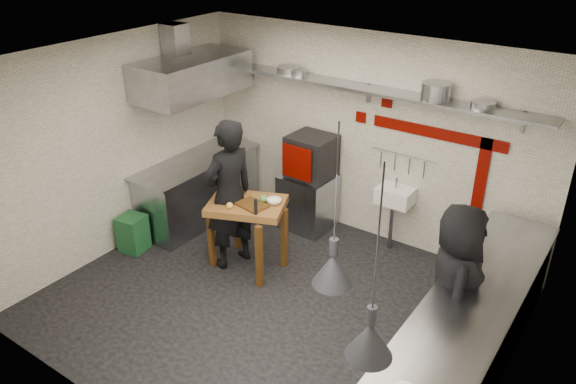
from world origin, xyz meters
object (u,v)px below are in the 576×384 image
Objects in this scene: oven_stand at (308,201)px; prep_table at (248,235)px; chef_right at (454,285)px; green_bin at (133,233)px; chef_left at (229,195)px; combi_oven at (312,156)px.

prep_table is at bearing -91.03° from oven_stand.
green_bin is at bearing 73.35° from chef_right.
chef_left reaches higher than green_bin.
combi_oven is 1.18× the size of green_bin.
green_bin is at bearing -54.11° from chef_left.
prep_table is at bearing -91.80° from combi_oven.
chef_right is at bearing 6.64° from green_bin.
combi_oven is at bearing 63.96° from prep_table.
oven_stand is 0.87× the size of prep_table.
prep_table reaches higher than green_bin.
prep_table is 2.68m from chef_right.
chef_left reaches higher than prep_table.
green_bin is (-1.59, -1.91, -0.84)m from combi_oven.
combi_oven is 1.43m from chef_left.
green_bin is 1.56m from chef_left.
combi_oven is 1.48m from prep_table.
chef_right is (2.59, -1.38, 0.45)m from oven_stand.
oven_stand is 2.44m from green_bin.
green_bin is 1.63m from prep_table.
oven_stand is at bearing -178.35° from chef_left.
chef_left is 1.14× the size of chef_right.
combi_oven reaches higher than prep_table.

